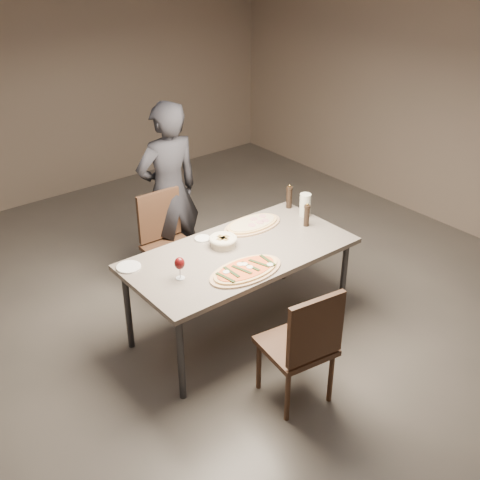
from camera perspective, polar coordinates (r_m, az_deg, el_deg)
room at (r=4.38m, az=0.00°, el=6.31°), size 7.00×7.00×7.00m
dining_table at (r=4.70m, az=0.00°, el=-1.68°), size 1.80×0.90×0.75m
zucchini_pizza at (r=4.40m, az=0.56°, el=-2.87°), size 0.61×0.34×0.05m
ham_pizza at (r=5.04m, az=1.19°, el=1.50°), size 0.55×0.31×0.04m
bread_basket at (r=4.72m, az=-1.62°, el=-0.07°), size 0.23×0.23×0.08m
oil_dish at (r=4.84m, az=-3.58°, el=0.13°), size 0.13×0.13×0.01m
pepper_mill_left at (r=5.34m, az=4.69°, el=4.10°), size 0.06×0.06×0.22m
pepper_mill_right at (r=5.04m, az=6.35°, el=2.35°), size 0.05×0.05×0.21m
carafe at (r=5.21m, az=6.19°, el=3.33°), size 0.10×0.10×0.20m
wine_glass at (r=4.29m, az=-5.75°, el=-2.29°), size 0.08×0.08×0.17m
side_plate at (r=4.53m, az=-10.51°, el=-2.53°), size 0.18×0.18×0.01m
chair_near at (r=4.12m, az=6.08°, el=-9.62°), size 0.51×0.51×0.94m
chair_far at (r=5.40m, az=-6.98°, el=0.25°), size 0.45×0.45×0.92m
diner at (r=5.50m, az=-6.78°, el=4.57°), size 0.63×0.43×1.68m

